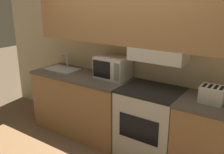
% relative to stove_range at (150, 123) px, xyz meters
% --- Properties ---
extents(ground_plane, '(16.00, 16.00, 0.00)m').
position_rel_stove_range_xyz_m(ground_plane, '(-0.46, 0.31, -0.45)').
color(ground_plane, '#7F664C').
extents(wall_back, '(5.24, 0.38, 2.55)m').
position_rel_stove_range_xyz_m(wall_back, '(-0.44, 0.24, 1.04)').
color(wall_back, beige).
rests_on(wall_back, ground_plane).
extents(lower_counter_main, '(1.52, 0.65, 0.91)m').
position_rel_stove_range_xyz_m(lower_counter_main, '(-1.13, -0.01, 0.00)').
color(lower_counter_main, tan).
rests_on(lower_counter_main, ground_plane).
extents(lower_counter_right_stub, '(0.60, 0.65, 0.91)m').
position_rel_stove_range_xyz_m(lower_counter_right_stub, '(0.67, -0.01, 0.00)').
color(lower_counter_right_stub, tan).
rests_on(lower_counter_right_stub, ground_plane).
extents(stove_range, '(0.73, 0.62, 0.91)m').
position_rel_stove_range_xyz_m(stove_range, '(0.00, 0.00, 0.00)').
color(stove_range, white).
rests_on(stove_range, ground_plane).
extents(microwave, '(0.45, 0.33, 0.30)m').
position_rel_stove_range_xyz_m(microwave, '(-0.65, 0.11, 0.60)').
color(microwave, white).
rests_on(microwave, lower_counter_main).
extents(toaster, '(0.26, 0.21, 0.18)m').
position_rel_stove_range_xyz_m(toaster, '(0.70, -0.00, 0.54)').
color(toaster, white).
rests_on(toaster, lower_counter_right_stub).
extents(sink_basin, '(0.50, 0.33, 0.23)m').
position_rel_stove_range_xyz_m(sink_basin, '(-1.52, -0.01, 0.47)').
color(sink_basin, '#B7BABF').
rests_on(sink_basin, lower_counter_main).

